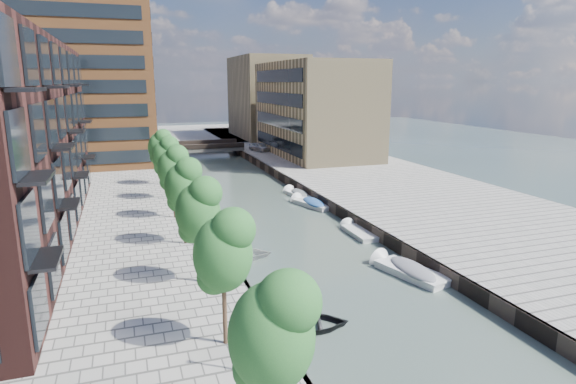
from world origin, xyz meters
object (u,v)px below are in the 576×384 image
motorboat_2 (357,232)px  motorboat_3 (310,203)px  sloop_3 (237,258)px  sloop_4 (196,192)px  tree_5 (165,155)px  tree_0 (272,329)px  tree_3 (183,183)px  motorboat_4 (297,194)px  motorboat_1 (406,270)px  sloop_0 (288,320)px  tree_4 (172,166)px  tree_2 (198,208)px  tree_1 (223,249)px  bridge (202,148)px  sloop_1 (305,328)px  car (260,147)px  tree_6 (160,145)px

motorboat_2 → motorboat_3: (-0.30, 9.62, 0.12)m
sloop_3 → sloop_4: size_ratio=0.96×
tree_5 → motorboat_3: bearing=-14.3°
tree_0 → sloop_4: (3.61, 41.28, -5.31)m
tree_3 → tree_5: same height
motorboat_3 → motorboat_4: (0.23, 4.41, -0.02)m
motorboat_1 → sloop_0: bearing=-159.4°
tree_0 → motorboat_4: size_ratio=1.26×
motorboat_2 → motorboat_1: bearing=-95.5°
tree_4 → sloop_3: 10.55m
tree_0 → tree_2: same height
tree_1 → sloop_4: 34.88m
tree_5 → sloop_0: bearing=-81.4°
tree_4 → motorboat_1: size_ratio=1.04×
bridge → tree_4: tree_4 is taller
sloop_0 → sloop_1: sloop_1 is taller
sloop_3 → sloop_4: bearing=14.4°
tree_0 → tree_3: 21.00m
sloop_1 → motorboat_1: motorboat_1 is taller
bridge → tree_4: size_ratio=2.18×
car → sloop_1: bearing=-125.5°
tree_6 → motorboat_3: size_ratio=1.12×
tree_2 → tree_3: 7.00m
sloop_0 → tree_1: bearing=118.1°
bridge → motorboat_4: 32.50m
tree_5 → sloop_4: bearing=60.1°
tree_2 → sloop_4: bearing=82.5°
tree_1 → tree_0: bearing=-90.0°
tree_0 → car: tree_0 is taller
tree_1 → sloop_1: bearing=22.3°
motorboat_3 → motorboat_4: size_ratio=1.12×
car → sloop_4: bearing=-143.8°
sloop_3 → motorboat_4: bearing=-17.4°
motorboat_4 → tree_2: bearing=-122.2°
sloop_0 → sloop_1: bearing=-157.2°
tree_1 → tree_5: bearing=90.0°
tree_0 → motorboat_2: bearing=57.7°
tree_6 → car: size_ratio=1.41×
tree_2 → sloop_0: size_ratio=1.43×
motorboat_1 → sloop_3: bearing=147.1°
tree_4 → sloop_3: bearing=-68.3°
bridge → motorboat_1: bridge is taller
tree_3 → tree_6: 21.00m
tree_5 → motorboat_4: size_ratio=1.26×
tree_3 → tree_4: same height
sloop_1 → motorboat_1: 9.72m
car → sloop_0: bearing=-126.4°
motorboat_1 → car: size_ratio=1.36×
tree_2 → motorboat_2: bearing=29.8°
sloop_4 → car: size_ratio=1.18×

